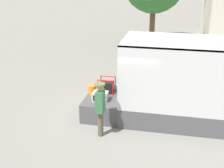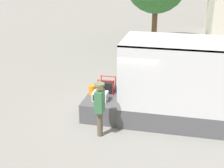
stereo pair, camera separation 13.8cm
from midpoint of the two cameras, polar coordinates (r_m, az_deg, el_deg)
The scene contains 6 objects.
ground_plane at distance 11.59m, azimuth 2.35°, elevation -5.52°, with size 160.00×160.00×0.00m, color gray.
tailgate_deck at distance 11.56m, azimuth -0.89°, elevation -3.67°, with size 1.34×2.12×0.69m, color #4C4C51.
microwave at distance 10.97m, azimuth -1.82°, elevation -2.24°, with size 0.52×0.41×0.31m.
portable_generator at distance 11.65m, azimuth -0.51°, elevation -0.50°, with size 0.59×0.50×0.56m.
orange_bucket at distance 11.47m, azimuth -3.26°, elevation -1.08°, with size 0.28×0.28×0.35m.
worker_person at distance 9.72m, azimuth -1.86°, elevation -3.68°, with size 0.32×0.44×1.80m.
Camera 2 is at (1.90, -10.18, 5.19)m, focal length 50.00 mm.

